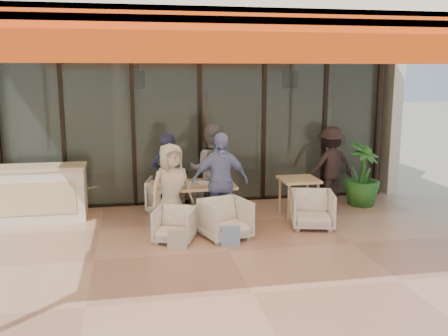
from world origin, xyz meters
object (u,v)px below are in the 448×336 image
object	(u,v)px
dining_table	(192,187)
chair_near_right	(225,217)
diner_navy	(167,176)
side_chair	(312,208)
diner_grey	(211,170)
diner_cream	(171,189)
standing_woman	(331,165)
chair_far_left	(166,193)
side_table	(299,184)
host_counter	(35,193)
chair_far_right	(207,194)
diner_periwinkle	(220,182)
chair_near_left	(174,223)
potted_palm	(362,175)

from	to	relation	value
dining_table	chair_near_right	world-z (taller)	dining_table
diner_navy	side_chair	bearing A→B (deg)	148.99
dining_table	side_chair	world-z (taller)	dining_table
dining_table	diner_grey	world-z (taller)	diner_grey
chair_near_right	diner_navy	bearing A→B (deg)	103.53
diner_navy	side_chair	size ratio (longest dim) A/B	2.19
diner_grey	diner_cream	world-z (taller)	diner_grey
diner_cream	standing_woman	size ratio (longest dim) A/B	0.96
chair_far_left	side_table	distance (m)	2.62
chair_far_left	diner_navy	size ratio (longest dim) A/B	0.45
diner_grey	side_table	size ratio (longest dim) A/B	2.39
host_counter	diner_cream	size ratio (longest dim) A/B	1.19
side_table	standing_woman	distance (m)	1.29
chair_far_right	diner_cream	xyz separation A→B (m)	(-0.84, -1.40, 0.47)
diner_periwinkle	diner_cream	bearing A→B (deg)	176.41
chair_far_right	diner_periwinkle	size ratio (longest dim) A/B	0.35
diner_navy	diner_cream	bearing A→B (deg)	83.55
chair_near_left	potted_palm	xyz separation A→B (m)	(3.98, 1.49, 0.35)
host_counter	chair_near_left	distance (m)	2.92
dining_table	potted_palm	size ratio (longest dim) A/B	1.14
diner_navy	diner_periwinkle	distance (m)	1.23
diner_periwinkle	potted_palm	distance (m)	3.30
host_counter	standing_woman	bearing A→B (deg)	2.02
host_counter	potted_palm	distance (m)	6.39
diner_periwinkle	potted_palm	world-z (taller)	diner_periwinkle
diner_grey	standing_woman	distance (m)	2.63
chair_near_left	diner_periwinkle	world-z (taller)	diner_periwinkle
host_counter	diner_navy	distance (m)	2.43
chair_near_right	diner_cream	world-z (taller)	diner_cream
diner_navy	potted_palm	xyz separation A→B (m)	(3.98, 0.09, -0.15)
diner_navy	side_table	world-z (taller)	diner_navy
chair_near_left	chair_near_right	size ratio (longest dim) A/B	0.85
host_counter	chair_near_left	bearing A→B (deg)	-34.22
chair_far_left	diner_grey	xyz separation A→B (m)	(0.84, -0.50, 0.52)
chair_near_left	diner_navy	bearing A→B (deg)	110.04
chair_near_right	side_chair	size ratio (longest dim) A/B	1.00
host_counter	dining_table	world-z (taller)	host_counter
dining_table	diner_grey	size ratio (longest dim) A/B	0.84
chair_far_left	side_chair	bearing A→B (deg)	158.70
side_table	side_chair	size ratio (longest dim) A/B	1.01
host_counter	chair_near_right	world-z (taller)	host_counter
side_chair	dining_table	bearing A→B (deg)	175.29
diner_cream	potted_palm	distance (m)	4.11
side_table	diner_grey	bearing A→B (deg)	167.01
side_table	diner_navy	bearing A→B (deg)	171.37
host_counter	chair_near_right	bearing A→B (deg)	-26.76
standing_woman	potted_palm	xyz separation A→B (m)	(0.55, -0.35, -0.15)
dining_table	diner_periwinkle	bearing A→B (deg)	-46.86
host_counter	chair_near_right	distance (m)	3.64
diner_grey	standing_woman	bearing A→B (deg)	-158.26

